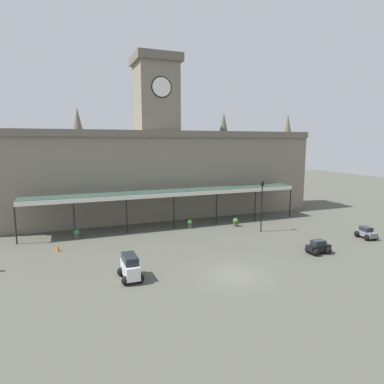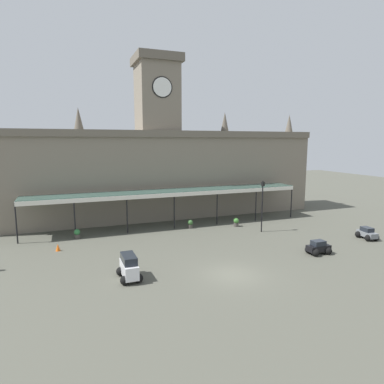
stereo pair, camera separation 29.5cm
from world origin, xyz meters
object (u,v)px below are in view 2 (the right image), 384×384
object	(u,v)px
planter_by_canopy	(190,224)
victorian_lamppost	(262,201)
car_black_sedan	(318,248)
planter_forecourt_centre	(77,234)
traffic_cone	(58,247)
planter_near_kerb	(236,222)
car_grey_sedan	(367,234)
car_white_van	(129,268)

from	to	relation	value
planter_by_canopy	victorian_lamppost	bearing A→B (deg)	-32.22
car_black_sedan	planter_forecourt_centre	bearing A→B (deg)	147.70
car_black_sedan	traffic_cone	world-z (taller)	car_black_sedan
traffic_cone	planter_by_canopy	size ratio (longest dim) A/B	0.68
car_black_sedan	planter_near_kerb	world-z (taller)	car_black_sedan
traffic_cone	planter_forecourt_centre	size ratio (longest dim) A/B	0.68
car_black_sedan	planter_near_kerb	size ratio (longest dim) A/B	2.14
car_grey_sedan	planter_forecourt_centre	distance (m)	29.04
car_grey_sedan	car_white_van	bearing A→B (deg)	-176.82
car_black_sedan	victorian_lamppost	distance (m)	8.39
victorian_lamppost	traffic_cone	world-z (taller)	victorian_lamppost
victorian_lamppost	planter_forecourt_centre	bearing A→B (deg)	166.63
car_white_van	victorian_lamppost	distance (m)	17.40
planter_near_kerb	car_white_van	bearing A→B (deg)	-143.71
planter_near_kerb	planter_by_canopy	bearing A→B (deg)	167.23
car_white_van	planter_forecourt_centre	world-z (taller)	car_white_van
traffic_cone	victorian_lamppost	bearing A→B (deg)	-2.81
planter_forecourt_centre	planter_by_canopy	world-z (taller)	same
car_grey_sedan	traffic_cone	xyz separation A→B (m)	(-28.83, 7.02, -0.18)
car_grey_sedan	victorian_lamppost	world-z (taller)	victorian_lamppost
car_white_van	planter_forecourt_centre	size ratio (longest dim) A/B	2.51
car_grey_sedan	planter_near_kerb	xyz separation A→B (m)	(-9.86, 9.03, -0.01)
car_grey_sedan	planter_near_kerb	world-z (taller)	car_grey_sedan
car_grey_sedan	victorian_lamppost	size ratio (longest dim) A/B	0.39
car_white_van	planter_forecourt_centre	distance (m)	12.20
planter_by_canopy	planter_forecourt_centre	bearing A→B (deg)	178.78
traffic_cone	planter_near_kerb	xyz separation A→B (m)	(18.96, 2.00, 0.16)
car_black_sedan	car_grey_sedan	size ratio (longest dim) A/B	0.96
car_black_sedan	planter_by_canopy	size ratio (longest dim) A/B	2.14
victorian_lamppost	planter_by_canopy	xyz separation A→B (m)	(-6.64, 4.18, -2.93)
victorian_lamppost	car_white_van	bearing A→B (deg)	-154.70
car_grey_sedan	car_black_sedan	bearing A→B (deg)	-166.69
planter_near_kerb	planter_forecourt_centre	distance (m)	17.29
planter_forecourt_centre	planter_near_kerb	bearing A→B (deg)	-4.75
victorian_lamppost	traffic_cone	distance (m)	20.67
car_white_van	planter_by_canopy	bearing A→B (deg)	52.29
car_white_van	car_grey_sedan	bearing A→B (deg)	3.18
car_grey_sedan	planter_near_kerb	bearing A→B (deg)	137.54
car_black_sedan	planter_forecourt_centre	size ratio (longest dim) A/B	2.14
planter_near_kerb	planter_by_canopy	xyz separation A→B (m)	(-5.19, 1.18, 0.00)
victorian_lamppost	planter_near_kerb	xyz separation A→B (m)	(-1.45, 3.01, -2.93)
traffic_cone	planter_near_kerb	world-z (taller)	planter_near_kerb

